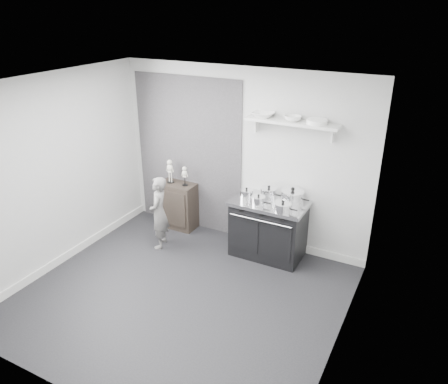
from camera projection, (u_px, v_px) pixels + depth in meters
The scene contains 16 objects.
ground at pixel (181, 296), 5.69m from camera, with size 4.00×4.00×0.00m, color black.
room_shell at pixel (176, 174), 5.19m from camera, with size 4.02×3.62×2.71m.
wall_shelf at pixel (292, 123), 5.90m from camera, with size 1.30×0.26×0.24m.
stove at pixel (268, 228), 6.45m from camera, with size 1.09×0.68×0.87m.
side_cabinet at pixel (178, 205), 7.29m from camera, with size 0.60×0.35×0.78m, color black.
child at pixel (159, 213), 6.62m from camera, with size 0.42×0.27×1.15m, color slate.
pot_front_left at pixel (247, 194), 6.32m from camera, with size 0.29×0.20×0.18m.
pot_back_left at pixel (269, 193), 6.37m from camera, with size 0.33×0.24×0.20m.
pot_back_right at pixel (292, 197), 6.22m from camera, with size 0.41×0.33×0.23m.
pot_front_right at pixel (283, 207), 5.97m from camera, with size 0.34×0.25×0.17m.
pot_front_center at pixel (258, 201), 6.15m from camera, with size 0.28×0.20×0.16m.
skeleton_full at pixel (170, 169), 7.10m from camera, with size 0.13×0.08×0.45m, color beige, non-canonical shape.
skeleton_torso at pixel (185, 175), 6.99m from camera, with size 0.10×0.07×0.37m, color beige, non-canonical shape.
bowl_large at pixel (263, 115), 6.05m from camera, with size 0.30×0.30×0.07m, color white.
bowl_small at pixel (293, 118), 5.86m from camera, with size 0.23×0.23×0.07m, color white.
plate_stack at pixel (317, 122), 5.73m from camera, with size 0.28×0.28×0.06m, color white.
Camera 1 is at (2.66, -3.87, 3.53)m, focal length 35.00 mm.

